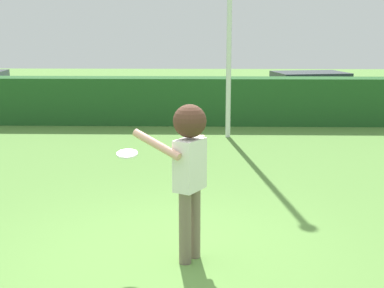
# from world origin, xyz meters

# --- Properties ---
(ground_plane) EXTENTS (60.00, 60.00, 0.00)m
(ground_plane) POSITION_xyz_m (0.00, 0.00, 0.00)
(ground_plane) COLOR #5E903F
(person) EXTENTS (0.84, 0.50, 1.80)m
(person) POSITION_xyz_m (0.24, -0.12, 1.18)
(person) COLOR #746356
(person) RESTS_ON ground
(frisbee) EXTENTS (0.25, 0.25, 0.07)m
(frisbee) POSITION_xyz_m (-0.49, 0.16, 1.18)
(frisbee) COLOR white
(hedge_row) EXTENTS (20.88, 0.90, 1.29)m
(hedge_row) POSITION_xyz_m (0.00, 8.97, 0.64)
(hedge_row) COLOR #235624
(hedge_row) RESTS_ON ground
(parked_car_black) EXTENTS (4.46, 2.51, 1.25)m
(parked_car_black) POSITION_xyz_m (3.75, 11.46, 0.69)
(parked_car_black) COLOR black
(parked_car_black) RESTS_ON ground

